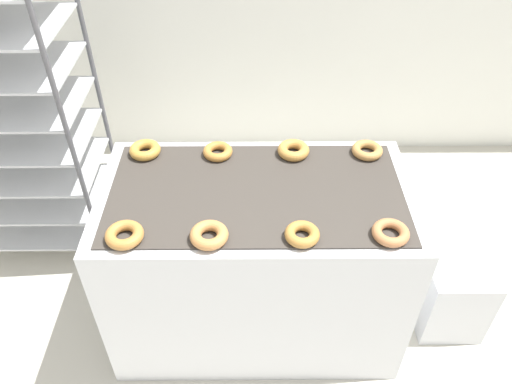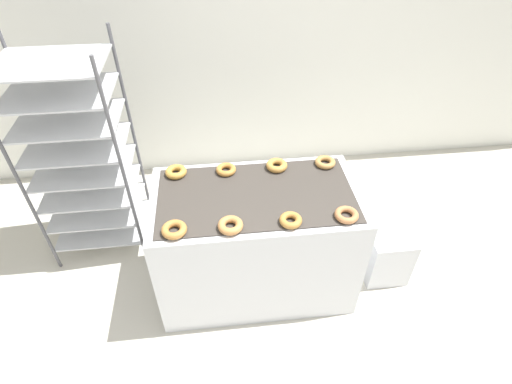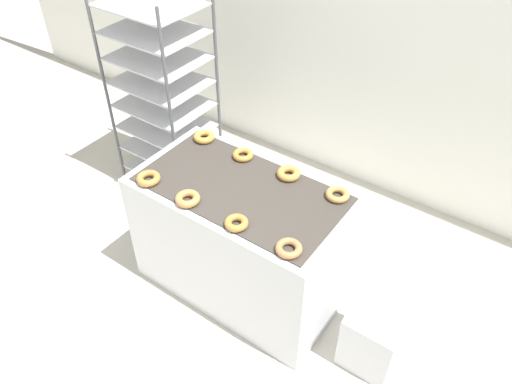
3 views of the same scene
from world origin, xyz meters
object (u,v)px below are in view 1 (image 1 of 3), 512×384
donut_near_midright (302,234)px  donut_far_left (145,150)px  donut_far_midleft (218,151)px  donut_far_midright (293,150)px  donut_far_right (367,150)px  fryer_machine (256,261)px  baking_rack_cart (21,120)px  glaze_bin (450,291)px  donut_near_left (124,235)px  donut_near_right (391,233)px  donut_near_midleft (209,235)px

donut_near_midright → donut_far_left: size_ratio=0.94×
donut_far_midleft → donut_far_midright: size_ratio=0.93×
donut_far_right → donut_far_midleft: bearing=-179.6°
fryer_machine → baking_rack_cart: bearing=153.9°
glaze_bin → donut_far_midleft: donut_far_midleft is taller
baking_rack_cart → donut_far_midright: size_ratio=11.62×
donut_near_left → donut_near_right: bearing=0.4°
donut_near_midleft → donut_near_midright: donut_near_midleft is taller
fryer_machine → baking_rack_cart: size_ratio=0.79×
donut_far_left → donut_far_midright: size_ratio=0.98×
donut_near_midleft → donut_near_right: (0.66, 0.01, -0.00)m
baking_rack_cart → donut_far_right: (1.66, -0.32, 0.04)m
donut_near_midright → baking_rack_cart: bearing=147.9°
donut_near_midleft → baking_rack_cart: bearing=139.8°
donut_far_midright → donut_near_left: bearing=-141.5°
donut_near_left → donut_near_midright: bearing=0.0°
donut_far_midright → donut_far_right: donut_far_midright is taller
donut_near_midleft → donut_far_midright: (0.34, 0.52, 0.00)m
baking_rack_cart → donut_near_midleft: (0.99, -0.84, 0.04)m
fryer_machine → donut_near_right: donut_near_right is taller
donut_near_left → donut_near_midright: (0.65, 0.00, -0.00)m
donut_far_midright → donut_far_right: 0.33m
donut_near_right → glaze_bin: bearing=28.6°
glaze_bin → donut_near_left: 1.61m
donut_near_midright → glaze_bin: bearing=18.2°
glaze_bin → donut_far_left: (-1.45, 0.26, 0.67)m
donut_near_left → donut_far_midleft: (0.31, 0.51, -0.00)m
glaze_bin → donut_near_midleft: donut_near_midleft is taller
donut_far_midleft → donut_far_right: bearing=0.4°
donut_far_left → donut_near_midright: bearing=-38.4°
glaze_bin → donut_far_left: 1.62m
baking_rack_cart → donut_near_midleft: baking_rack_cart is taller
baking_rack_cart → donut_far_midleft: (1.00, -0.32, 0.04)m
baking_rack_cart → donut_near_midright: baking_rack_cart is taller
fryer_machine → donut_near_right: 0.71m
baking_rack_cart → donut_near_right: 1.85m
baking_rack_cart → donut_near_left: 1.08m
donut_near_midleft → donut_far_midleft: (0.00, 0.51, -0.00)m
donut_near_left → donut_near_midright: donut_near_left is taller
donut_near_right → donut_far_midleft: size_ratio=1.05×
fryer_machine → donut_far_right: 0.71m
fryer_machine → baking_rack_cart: (-1.16, 0.57, 0.41)m
glaze_bin → donut_far_right: size_ratio=2.98×
donut_near_left → donut_near_right: size_ratio=1.03×
glaze_bin → donut_near_right: donut_near_right is taller
fryer_machine → baking_rack_cart: 1.36m
baking_rack_cart → donut_far_midright: 1.37m
donut_near_left → donut_near_midleft: (0.31, -0.00, 0.00)m
glaze_bin → donut_near_left: donut_near_left is taller
donut_far_left → donut_far_midleft: (0.32, -0.01, -0.00)m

